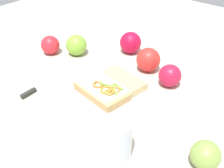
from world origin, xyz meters
TOP-DOWN VIEW (x-y plane):
  - ground_plane at (0.00, 0.00)m, footprint 2.00×2.00m
  - plate at (0.00, 0.00)m, footprint 0.26×0.26m
  - sandwich at (-0.04, 0.00)m, footprint 0.12×0.17m
  - bread_slice_side at (0.04, -0.01)m, footprint 0.10×0.16m
  - apple_0 at (0.10, 0.26)m, footprint 0.10×0.10m
  - apple_1 at (-0.08, -0.34)m, footprint 0.07×0.07m
  - apple_2 at (0.18, -0.01)m, footprint 0.11×0.11m
  - apple_3 at (0.15, -0.12)m, footprint 0.08×0.08m
  - apple_4 at (0.04, 0.35)m, footprint 0.08×0.08m
  - apple_5 at (0.25, 0.12)m, footprint 0.11×0.11m
  - drinking_glass at (-0.19, -0.17)m, footprint 0.07×0.07m
  - knife at (-0.16, 0.19)m, footprint 0.12×0.02m

SIDE VIEW (x-z plane):
  - ground_plane at x=0.00m, z-range 0.00..0.00m
  - knife at x=-0.16m, z-range 0.00..0.01m
  - plate at x=0.00m, z-range 0.00..0.01m
  - bread_slice_side at x=0.04m, z-range 0.01..0.04m
  - sandwich at x=-0.04m, z-range 0.01..0.06m
  - apple_1 at x=-0.08m, z-range 0.00..0.07m
  - apple_4 at x=0.04m, z-range 0.00..0.07m
  - apple_3 at x=0.15m, z-range 0.00..0.07m
  - apple_0 at x=0.10m, z-range 0.00..0.08m
  - apple_5 at x=0.25m, z-range 0.00..0.08m
  - apple_2 at x=0.18m, z-range 0.00..0.08m
  - drinking_glass at x=-0.19m, z-range 0.00..0.10m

